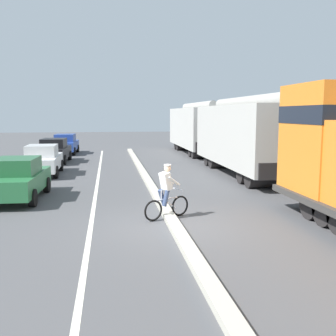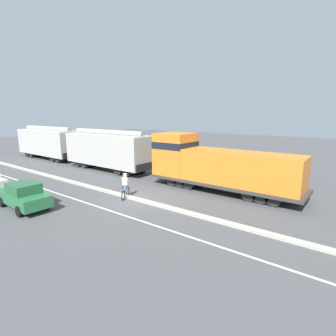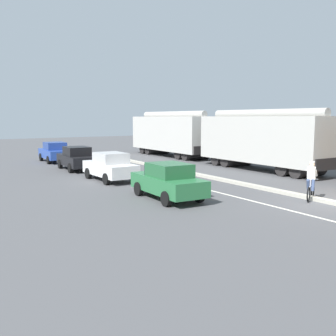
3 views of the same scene
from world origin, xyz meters
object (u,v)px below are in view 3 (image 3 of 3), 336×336
Objects in this scene: parked_car_green at (168,181)px; hopper_car_lead at (264,140)px; cyclist at (311,182)px; parked_car_white at (110,166)px; parked_car_blue at (55,152)px; hopper_car_middle at (172,134)px; parked_car_black at (77,158)px.

hopper_car_lead is at bearing 23.70° from parked_car_green.
parked_car_white is at bearing 118.44° from cyclist.
parked_car_green is 6.30m from cyclist.
parked_car_blue is (0.04, 11.21, 0.00)m from parked_car_white.
hopper_car_middle is (0.00, 11.60, 0.00)m from hopper_car_lead.
parked_car_blue is 2.48× the size of cyclist.
hopper_car_middle is at bearing 56.71° from parked_car_green.
cyclist is (5.23, -20.95, 0.00)m from parked_car_blue.
hopper_car_middle is at bearing 90.00° from hopper_car_lead.
hopper_car_lead is at bearing 56.33° from cyclist.
parked_car_green is (-10.70, -16.30, -1.26)m from hopper_car_middle.
hopper_car_middle reaches higher than parked_car_white.
parked_car_white is (-0.06, 6.19, 0.00)m from parked_car_green.
cyclist is (5.37, -15.21, 0.00)m from parked_car_black.
hopper_car_middle reaches higher than parked_car_blue.
hopper_car_lead and hopper_car_middle have the same top height.
cyclist reaches higher than parked_car_black.
cyclist is (-5.49, -19.85, -1.26)m from hopper_car_middle.
parked_car_green is 11.66m from parked_car_black.
parked_car_green is 1.00× the size of parked_car_black.
hopper_car_middle is 10.85m from parked_car_blue.
parked_car_blue is at bearing 104.02° from cyclist.
parked_car_blue is (-10.72, 12.70, -1.26)m from hopper_car_lead.
parked_car_white is (-10.77, -10.11, -1.26)m from hopper_car_middle.
hopper_car_middle reaches higher than parked_car_black.
parked_car_black is 5.74m from parked_car_blue.
parked_car_black is 1.00× the size of parked_car_blue.
hopper_car_middle is 14.82m from parked_car_white.
parked_car_black is (-10.86, -4.63, -1.26)m from hopper_car_middle.
hopper_car_middle is 20.63m from cyclist.
parked_car_green is 1.01× the size of parked_car_white.
parked_car_blue is at bearing 174.15° from hopper_car_middle.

